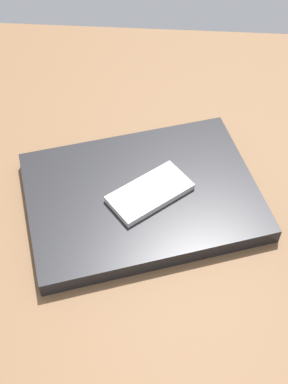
{
  "coord_description": "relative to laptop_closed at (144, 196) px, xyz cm",
  "views": [
    {
      "loc": [
        -0.29,
        -46.15,
        57.7
      ],
      "look_at": [
        -3.3,
        -2.22,
        5.0
      ],
      "focal_mm": 47.83,
      "sensor_mm": 36.0,
      "label": 1
    }
  ],
  "objects": [
    {
      "name": "desk_surface",
      "position": [
        3.3,
        2.22,
        -2.65
      ],
      "size": [
        120.0,
        80.0,
        3.0
      ],
      "primitive_type": "cube",
      "color": "brown",
      "rests_on": "ground"
    },
    {
      "name": "cell_phone_on_laptop",
      "position": [
        1.12,
        -0.7,
        1.64
      ],
      "size": [
        11.84,
        11.23,
        1.05
      ],
      "color": "silver",
      "rests_on": "laptop_closed"
    },
    {
      "name": "laptop_closed",
      "position": [
        0.0,
        0.0,
        0.0
      ],
      "size": [
        36.1,
        30.82,
        2.29
      ],
      "primitive_type": "cube",
      "rotation": [
        0.0,
        0.0,
        0.33
      ],
      "color": "black",
      "rests_on": "desk_surface"
    }
  ]
}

